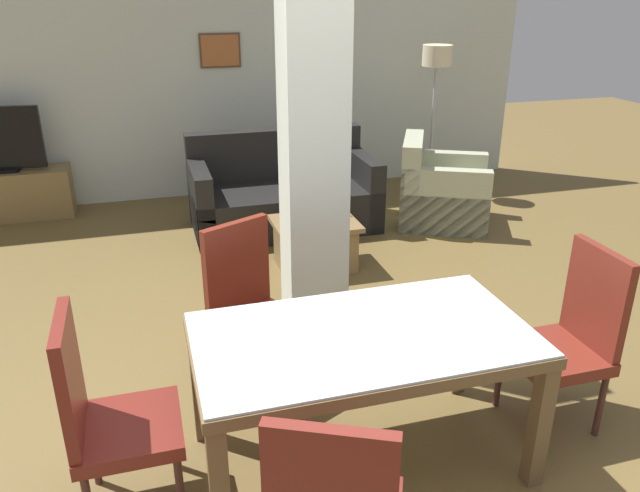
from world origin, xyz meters
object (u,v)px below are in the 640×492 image
(dining_table, at_px, (362,360))
(dining_chair_far_left, at_px, (250,304))
(coffee_table, at_px, (315,244))
(tv_stand, at_px, (6,195))
(floor_lamp, at_px, (436,70))
(sofa, at_px, (283,196))
(dining_chair_head_right, at_px, (571,334))
(bottle, at_px, (333,203))
(armchair, at_px, (439,194))
(dining_chair_head_left, at_px, (106,412))

(dining_table, bearing_deg, dining_chair_far_left, 116.34)
(coffee_table, bearing_deg, tv_stand, 143.08)
(floor_lamp, bearing_deg, sofa, -163.12)
(dining_table, height_order, tv_stand, dining_table)
(dining_chair_head_right, relative_size, dining_chair_far_left, 1.00)
(dining_table, height_order, bottle, dining_table)
(dining_table, height_order, sofa, sofa)
(sofa, height_order, floor_lamp, floor_lamp)
(dining_chair_head_right, xyz_separation_m, armchair, (0.75, 3.04, -0.24))
(sofa, height_order, tv_stand, sofa)
(sofa, relative_size, bottle, 6.81)
(coffee_table, height_order, floor_lamp, floor_lamp)
(dining_chair_head_right, bearing_deg, dining_table, 90.00)
(dining_chair_head_left, xyz_separation_m, coffee_table, (1.61, 2.34, -0.33))
(tv_stand, bearing_deg, dining_chair_far_left, -61.93)
(sofa, relative_size, coffee_table, 2.54)
(dining_table, relative_size, tv_stand, 1.24)
(dining_table, height_order, coffee_table, dining_table)
(sofa, xyz_separation_m, armchair, (1.54, -0.36, -0.01))
(armchair, bearing_deg, sofa, -77.03)
(dining_chair_head_left, relative_size, dining_chair_far_left, 1.00)
(dining_table, relative_size, bottle, 6.12)
(dining_table, distance_m, coffee_table, 2.41)
(armchair, bearing_deg, dining_table, -6.28)
(dining_table, bearing_deg, dining_chair_head_left, 180.00)
(dining_chair_head_right, height_order, bottle, dining_chair_head_right)
(dining_table, xyz_separation_m, dining_chair_head_left, (-1.18, 0.00, -0.05))
(dining_chair_head_left, relative_size, armchair, 0.91)
(coffee_table, bearing_deg, dining_chair_head_right, -72.01)
(sofa, distance_m, coffee_table, 1.07)
(dining_chair_head_left, bearing_deg, dining_chair_head_right, 90.00)
(dining_table, height_order, dining_chair_far_left, dining_chair_far_left)
(tv_stand, bearing_deg, dining_table, -62.25)
(dining_table, relative_size, sofa, 0.90)
(bottle, relative_size, tv_stand, 0.20)
(dining_table, bearing_deg, coffee_table, 79.72)
(sofa, distance_m, bottle, 0.98)
(dining_chair_head_left, distance_m, armchair, 4.36)
(dining_table, xyz_separation_m, dining_chair_far_left, (-0.40, 0.81, -0.05))
(floor_lamp, bearing_deg, coffee_table, -138.37)
(coffee_table, bearing_deg, dining_chair_head_left, -124.50)
(dining_chair_head_right, xyz_separation_m, floor_lamp, (1.08, 3.97, 0.85))
(dining_chair_head_right, xyz_separation_m, dining_chair_far_left, (-1.58, 0.81, 0.00))
(tv_stand, relative_size, floor_lamp, 0.78)
(bottle, height_order, floor_lamp, floor_lamp)
(coffee_table, height_order, tv_stand, tv_stand)
(dining_chair_head_left, distance_m, sofa, 3.76)
(dining_chair_head_left, relative_size, floor_lamp, 0.61)
(armchair, bearing_deg, bottle, -40.39)
(coffee_table, xyz_separation_m, bottle, (0.20, 0.14, 0.30))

